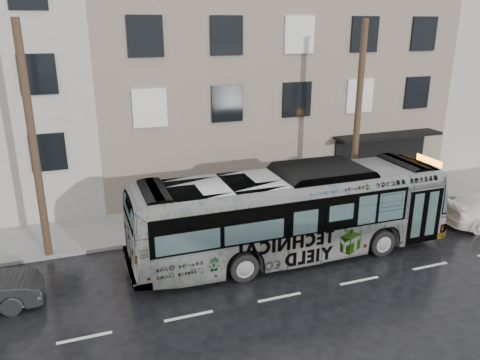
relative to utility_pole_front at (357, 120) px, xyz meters
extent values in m
plane|color=black|center=(-6.50, -3.30, -4.65)|extent=(120.00, 120.00, 0.00)
cube|color=gray|center=(-6.50, 1.60, -4.58)|extent=(90.00, 3.60, 0.15)
cube|color=gray|center=(-1.50, 9.40, 0.85)|extent=(20.00, 12.00, 11.00)
cylinder|color=#4F3927|center=(0.00, 0.00, 0.00)|extent=(0.30, 0.30, 9.00)
cylinder|color=#4F3927|center=(-14.00, 0.00, 0.00)|extent=(0.30, 0.30, 9.00)
cylinder|color=slate|center=(1.10, 0.00, -3.30)|extent=(0.06, 0.06, 2.40)
imported|color=#B2B2B2|center=(-4.78, -3.04, -2.85)|extent=(12.95, 3.08, 3.60)
camera|label=1|loc=(-12.53, -18.44, 4.27)|focal=35.00mm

